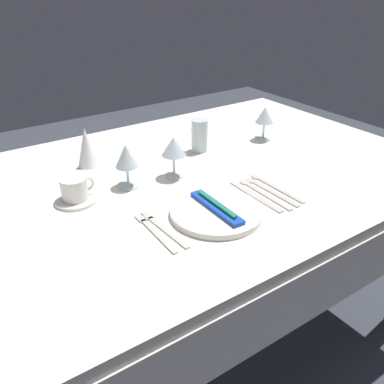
{
  "coord_description": "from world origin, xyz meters",
  "views": [
    {
      "loc": [
        -0.66,
        -1.05,
        1.35
      ],
      "look_at": [
        -0.03,
        -0.15,
        0.76
      ],
      "focal_mm": 39.19,
      "sensor_mm": 36.0,
      "label": 1
    }
  ],
  "objects": [
    {
      "name": "spoon_dessert",
      "position": [
        0.19,
        -0.23,
        0.74
      ],
      "size": [
        0.03,
        0.23,
        0.01
      ],
      "color": "beige",
      "rests_on": "dining_table"
    },
    {
      "name": "fork_outer",
      "position": [
        -0.19,
        -0.24,
        0.74
      ],
      "size": [
        0.03,
        0.21,
        0.0
      ],
      "color": "beige",
      "rests_on": "dining_table"
    },
    {
      "name": "dinner_plate",
      "position": [
        -0.03,
        -0.27,
        0.75
      ],
      "size": [
        0.26,
        0.26,
        0.02
      ],
      "primitive_type": "cylinder",
      "color": "white",
      "rests_on": "dining_table"
    },
    {
      "name": "ground_plane",
      "position": [
        0.0,
        0.0,
        0.0
      ],
      "size": [
        6.0,
        6.0,
        0.0
      ],
      "primitive_type": "plane",
      "color": "#383D47"
    },
    {
      "name": "dinner_knife",
      "position": [
        0.13,
        -0.25,
        0.74
      ],
      "size": [
        0.02,
        0.23,
        0.0
      ],
      "color": "beige",
      "rests_on": "dining_table"
    },
    {
      "name": "wine_glass_right",
      "position": [
        0.48,
        0.09,
        0.83
      ],
      "size": [
        0.07,
        0.07,
        0.13
      ],
      "color": "silver",
      "rests_on": "dining_table"
    },
    {
      "name": "wine_glass_centre",
      "position": [
        0.0,
        0.01,
        0.84
      ],
      "size": [
        0.08,
        0.08,
        0.14
      ],
      "color": "silver",
      "rests_on": "dining_table"
    },
    {
      "name": "saucer_left",
      "position": [
        -0.33,
        0.03,
        0.74
      ],
      "size": [
        0.13,
        0.13,
        0.01
      ],
      "primitive_type": "cylinder",
      "color": "white",
      "rests_on": "dining_table"
    },
    {
      "name": "wine_glass_left",
      "position": [
        -0.16,
        0.03,
        0.84
      ],
      "size": [
        0.07,
        0.07,
        0.14
      ],
      "color": "silver",
      "rests_on": "dining_table"
    },
    {
      "name": "fork_inner",
      "position": [
        -0.22,
        -0.24,
        0.74
      ],
      "size": [
        0.03,
        0.21,
        0.0
      ],
      "color": "beige",
      "rests_on": "dining_table"
    },
    {
      "name": "spoon_tea",
      "position": [
        0.22,
        -0.22,
        0.74
      ],
      "size": [
        0.03,
        0.23,
        0.01
      ],
      "color": "beige",
      "rests_on": "dining_table"
    },
    {
      "name": "napkin_folded",
      "position": [
        -0.2,
        0.25,
        0.81
      ],
      "size": [
        0.07,
        0.07,
        0.14
      ],
      "primitive_type": "cone",
      "color": "white",
      "rests_on": "dining_table"
    },
    {
      "name": "dining_table",
      "position": [
        0.0,
        0.0,
        0.66
      ],
      "size": [
        1.8,
        1.11,
        0.74
      ],
      "color": "silver",
      "rests_on": "ground"
    },
    {
      "name": "spoon_soup",
      "position": [
        0.16,
        -0.23,
        0.74
      ],
      "size": [
        0.03,
        0.23,
        0.01
      ],
      "color": "beige",
      "rests_on": "dining_table"
    },
    {
      "name": "coffee_cup_left",
      "position": [
        -0.33,
        0.03,
        0.78
      ],
      "size": [
        0.1,
        0.08,
        0.07
      ],
      "color": "white",
      "rests_on": "saucer_left"
    },
    {
      "name": "drink_tumbler",
      "position": [
        0.2,
        0.14,
        0.8
      ],
      "size": [
        0.06,
        0.06,
        0.12
      ],
      "color": "silver",
      "rests_on": "dining_table"
    },
    {
      "name": "toothbrush_package",
      "position": [
        -0.03,
        -0.27,
        0.77
      ],
      "size": [
        0.04,
        0.21,
        0.02
      ],
      "color": "blue",
      "rests_on": "dinner_plate"
    }
  ]
}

